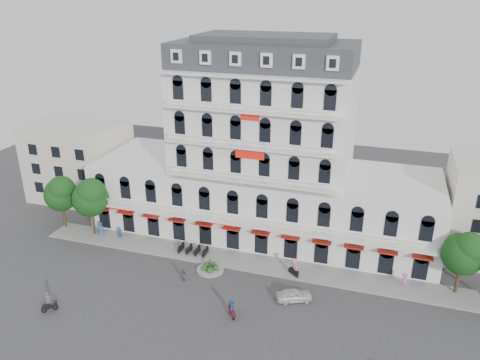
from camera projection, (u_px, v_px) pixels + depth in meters
name	position (u px, v px, depth m)	size (l,w,h in m)	color
ground	(216.00, 306.00, 48.89)	(120.00, 120.00, 0.00)	#38383A
sidewalk	(242.00, 261.00, 56.80)	(53.00, 4.00, 0.16)	gray
main_building	(263.00, 161.00, 60.98)	(45.00, 15.00, 25.80)	silver
flank_building_west	(80.00, 160.00, 72.67)	(14.00, 10.00, 12.00)	beige
traffic_island	(210.00, 269.00, 54.93)	(3.20, 3.20, 1.60)	gray
parked_scooter_row	(193.00, 254.00, 58.43)	(4.40, 1.80, 1.10)	black
tree_west_outer	(61.00, 192.00, 62.95)	(4.50, 4.48, 7.76)	#382314
tree_west_inner	(90.00, 196.00, 60.98)	(4.76, 4.76, 8.25)	#382314
tree_east_inner	(464.00, 252.00, 48.96)	(4.40, 4.37, 7.57)	#382314
parked_car	(294.00, 295.00, 49.51)	(1.55, 3.84, 1.31)	silver
rider_west	(49.00, 302.00, 47.69)	(1.35, 1.26, 2.32)	black
rider_east	(232.00, 307.00, 46.94)	(1.13, 1.48, 2.17)	maroon
rider_center	(294.00, 267.00, 53.47)	(1.38, 1.32, 2.35)	black
pedestrian_left	(101.00, 229.00, 62.51)	(0.95, 0.62, 1.94)	#2B5882
pedestrian_mid	(183.00, 275.00, 52.77)	(0.94, 0.39, 1.60)	#54545B
pedestrian_right	(404.00, 280.00, 51.70)	(1.12, 0.64, 1.73)	#BB639D
pedestrian_far	(120.00, 233.00, 61.75)	(0.62, 0.41, 1.69)	navy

